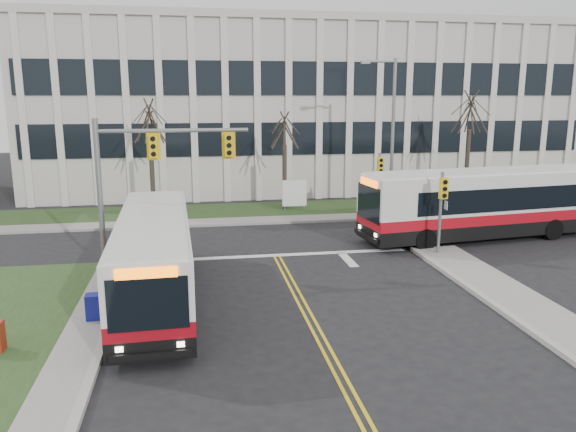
# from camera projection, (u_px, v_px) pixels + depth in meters

# --- Properties ---
(ground) EXTENTS (120.00, 120.00, 0.00)m
(ground) POSITION_uv_depth(u_px,v_px,m) (315.00, 328.00, 17.42)
(ground) COLOR black
(ground) RESTS_ON ground
(sidewalk_cross) EXTENTS (44.00, 1.60, 0.14)m
(sidewalk_cross) POSITION_uv_depth(u_px,v_px,m) (343.00, 218.00, 32.87)
(sidewalk_cross) COLOR #9E9B93
(sidewalk_cross) RESTS_ON ground
(building_lawn) EXTENTS (44.00, 5.00, 0.12)m
(building_lawn) POSITION_uv_depth(u_px,v_px,m) (332.00, 208.00, 35.58)
(building_lawn) COLOR #28451D
(building_lawn) RESTS_ON ground
(office_building) EXTENTS (40.00, 16.00, 12.00)m
(office_building) POSITION_uv_depth(u_px,v_px,m) (298.00, 109.00, 45.90)
(office_building) COLOR beige
(office_building) RESTS_ON ground
(mast_arm_signal) EXTENTS (6.11, 0.38, 6.20)m
(mast_arm_signal) POSITION_uv_depth(u_px,v_px,m) (141.00, 167.00, 22.52)
(mast_arm_signal) COLOR slate
(mast_arm_signal) RESTS_ON ground
(signal_pole_near) EXTENTS (0.34, 0.39, 3.80)m
(signal_pole_near) POSITION_uv_depth(u_px,v_px,m) (442.00, 201.00, 24.72)
(signal_pole_near) COLOR slate
(signal_pole_near) RESTS_ON ground
(signal_pole_far) EXTENTS (0.34, 0.39, 3.80)m
(signal_pole_far) POSITION_uv_depth(u_px,v_px,m) (380.00, 175.00, 32.91)
(signal_pole_far) COLOR slate
(signal_pole_far) RESTS_ON ground
(streetlight) EXTENTS (2.15, 0.25, 9.20)m
(streetlight) POSITION_uv_depth(u_px,v_px,m) (390.00, 128.00, 33.25)
(streetlight) COLOR slate
(streetlight) RESTS_ON ground
(directory_sign) EXTENTS (1.50, 0.12, 2.00)m
(directory_sign) POSITION_uv_depth(u_px,v_px,m) (294.00, 194.00, 34.45)
(directory_sign) COLOR slate
(directory_sign) RESTS_ON ground
(tree_left) EXTENTS (1.80, 1.80, 7.70)m
(tree_left) POSITION_uv_depth(u_px,v_px,m) (150.00, 123.00, 32.64)
(tree_left) COLOR #42352B
(tree_left) RESTS_ON ground
(tree_mid) EXTENTS (1.80, 1.80, 6.82)m
(tree_mid) POSITION_uv_depth(u_px,v_px,m) (285.00, 132.00, 34.27)
(tree_mid) COLOR #42352B
(tree_mid) RESTS_ON ground
(tree_right) EXTENTS (1.80, 1.80, 8.25)m
(tree_right) POSITION_uv_depth(u_px,v_px,m) (470.00, 114.00, 35.80)
(tree_right) COLOR #42352B
(tree_right) RESTS_ON ground
(bus_main) EXTENTS (2.75, 11.03, 2.92)m
(bus_main) POSITION_uv_depth(u_px,v_px,m) (155.00, 259.00, 19.60)
(bus_main) COLOR silver
(bus_main) RESTS_ON ground
(bus_cross) EXTENTS (12.91, 4.29, 3.38)m
(bus_cross) POSITION_uv_depth(u_px,v_px,m) (485.00, 205.00, 28.06)
(bus_cross) COLOR silver
(bus_cross) RESTS_ON ground
(newspaper_box_blue) EXTENTS (0.52, 0.47, 0.95)m
(newspaper_box_blue) POSITION_uv_depth(u_px,v_px,m) (94.00, 309.00, 17.74)
(newspaper_box_blue) COLOR navy
(newspaper_box_blue) RESTS_ON ground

